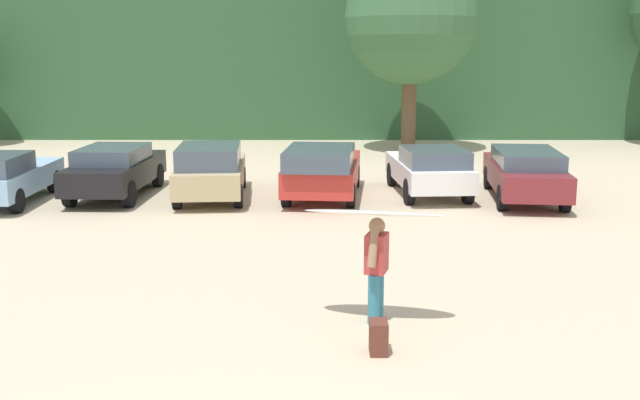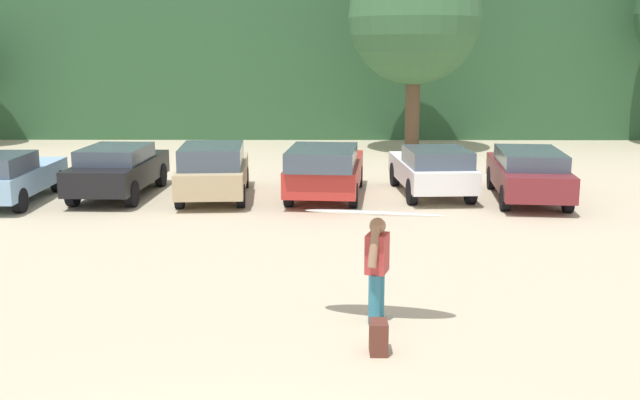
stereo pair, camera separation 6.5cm
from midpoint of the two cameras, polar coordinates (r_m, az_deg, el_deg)
name	(u,v)px [view 2 (the right image)]	position (r m, az deg, el deg)	size (l,w,h in m)	color
hillside_ridge	(306,57)	(39.51, -1.03, 10.87)	(108.00, 12.00, 7.24)	#2D5633
tree_right	(415,19)	(29.91, 7.32, 13.62)	(5.16, 5.16, 7.80)	brown
parked_car_sky_blue	(5,176)	(21.30, -22.91, 1.69)	(1.89, 4.24, 1.40)	#84ADD1
parked_car_black	(118,169)	(21.35, -15.10, 2.32)	(1.90, 4.55, 1.41)	black
parked_car_tan	(214,170)	(20.48, -8.07, 2.30)	(2.03, 4.43, 1.51)	tan
parked_car_red	(325,169)	(20.32, 0.48, 2.37)	(2.26, 4.82, 1.49)	#B72D28
parked_car_white	(432,169)	(20.95, 8.67, 2.36)	(2.02, 4.33, 1.39)	white
parked_car_maroon	(528,172)	(20.83, 15.73, 2.06)	(2.20, 4.80, 1.39)	maroon
person_adult	(377,263)	(11.09, 4.55, -4.86)	(0.39, 0.77, 1.59)	teal
surfboard_white	(375,213)	(10.76, 4.38, -1.00)	(2.13, 0.94, 0.18)	white
backpack_dropped	(379,337)	(10.15, 4.69, -10.44)	(0.24, 0.34, 0.45)	#592D23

